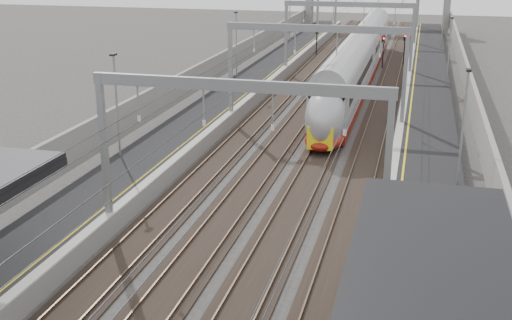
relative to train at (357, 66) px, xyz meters
The scene contains 10 objects.
platform_left 16.03m from the train, 126.53° to the right, with size 4.00×120.00×1.00m, color black.
platform_right 14.46m from the train, 63.12° to the right, with size 4.00×120.00×1.00m, color black.
tracks 13.06m from the train, 96.67° to the right, with size 11.40×140.00×0.20m.
overhead_line 7.58m from the train, 103.59° to the right, with size 13.00×140.00×6.60m.
wall_left 18.05m from the train, 134.72° to the right, with size 0.30×120.00×3.20m, color gray.
wall_right 16.08m from the train, 52.89° to the right, with size 0.30×120.00×3.20m, color gray.
train is the anchor object (origin of this frame).
signal_green 18.45m from the train, 111.29° to the left, with size 0.32×0.32×3.48m.
signal_red_near 11.16m from the train, 81.23° to the left, with size 0.32×0.32×3.48m.
signal_red_far 13.99m from the train, 73.81° to the left, with size 0.32×0.32×3.48m.
Camera 1 is at (7.23, -3.05, 12.82)m, focal length 45.00 mm.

